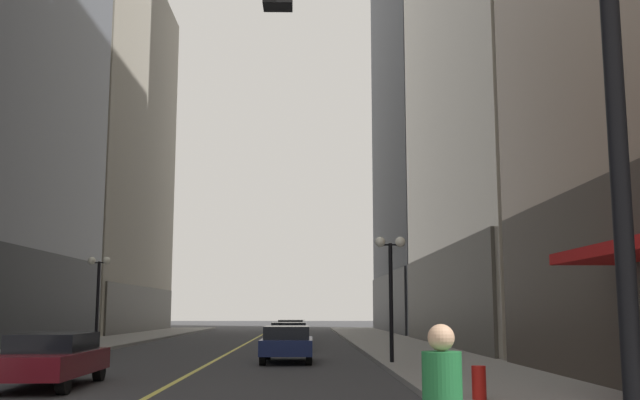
{
  "coord_description": "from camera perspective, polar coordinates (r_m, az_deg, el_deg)",
  "views": [
    {
      "loc": [
        3.48,
        -4.13,
        1.88
      ],
      "look_at": [
        4.12,
        30.44,
        7.08
      ],
      "focal_mm": 41.41,
      "sensor_mm": 36.0,
      "label": 1
    }
  ],
  "objects": [
    {
      "name": "sidewalk_right",
      "position": [
        39.46,
        6.0,
        -11.13
      ],
      "size": [
        4.5,
        78.0,
        0.15
      ],
      "primitive_type": "cube",
      "color": "gray",
      "rests_on": "ground"
    },
    {
      "name": "car_maroon",
      "position": [
        19.93,
        -20.07,
        -11.38
      ],
      "size": [
        2.01,
        4.69,
        1.32
      ],
      "color": "maroon",
      "rests_on": "ground"
    },
    {
      "name": "ground_plane",
      "position": [
        39.33,
        -6.26,
        -11.24
      ],
      "size": [
        200.0,
        200.0,
        0.0
      ],
      "primitive_type": "plane",
      "color": "#38383A"
    },
    {
      "name": "street_lamp_right_mid",
      "position": [
        25.74,
        5.48,
        -5.45
      ],
      "size": [
        1.06,
        0.36,
        4.43
      ],
      "color": "black",
      "rests_on": "ground"
    },
    {
      "name": "car_silver",
      "position": [
        36.33,
        -2.45,
        -10.38
      ],
      "size": [
        1.93,
        4.07,
        1.32
      ],
      "color": "#B7B7BC",
      "rests_on": "ground"
    },
    {
      "name": "car_black",
      "position": [
        46.44,
        -2.2,
        -9.98
      ],
      "size": [
        1.86,
        4.8,
        1.32
      ],
      "color": "black",
      "rests_on": "ground"
    },
    {
      "name": "lane_centre_stripe",
      "position": [
        39.33,
        -6.26,
        -11.24
      ],
      "size": [
        0.16,
        70.0,
        0.01
      ],
      "primitive_type": "cube",
      "color": "#E5D64C",
      "rests_on": "ground"
    },
    {
      "name": "fire_hydrant_right",
      "position": [
        15.33,
        12.19,
        -13.9
      ],
      "size": [
        0.28,
        0.28,
        0.8
      ],
      "primitive_type": "cylinder",
      "color": "red",
      "rests_on": "ground"
    },
    {
      "name": "building_left_far",
      "position": [
        68.74,
        -18.13,
        3.94
      ],
      "size": [
        12.55,
        26.0,
        32.61
      ],
      "color": "#B7AD99",
      "rests_on": "ground"
    },
    {
      "name": "street_lamp_left_far",
      "position": [
        36.75,
        -16.75,
        -6.04
      ],
      "size": [
        1.06,
        0.36,
        4.43
      ],
      "color": "black",
      "rests_on": "ground"
    },
    {
      "name": "car_navy",
      "position": [
        27.69,
        -2.55,
        -10.94
      ],
      "size": [
        1.87,
        4.41,
        1.32
      ],
      "color": "#141E4C",
      "rests_on": "ground"
    },
    {
      "name": "sidewalk_left",
      "position": [
        40.89,
        -18.05,
        -10.67
      ],
      "size": [
        4.5,
        78.0,
        0.15
      ],
      "primitive_type": "cube",
      "color": "gray",
      "rests_on": "ground"
    },
    {
      "name": "traffic_light_near_right",
      "position": [
        7.19,
        14.14,
        6.73
      ],
      "size": [
        3.43,
        0.35,
        5.65
      ],
      "color": "black",
      "rests_on": "ground"
    }
  ]
}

